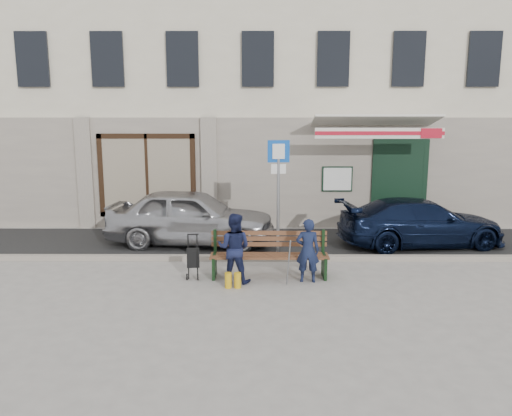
{
  "coord_description": "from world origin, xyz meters",
  "views": [
    {
      "loc": [
        0.01,
        -9.46,
        3.25
      ],
      "look_at": [
        -0.04,
        1.6,
        1.2
      ],
      "focal_mm": 35.0,
      "sensor_mm": 36.0,
      "label": 1
    }
  ],
  "objects_px": {
    "bench": "(267,255)",
    "man": "(308,250)",
    "parking_sign": "(278,179)",
    "woman": "(234,248)",
    "car_silver": "(191,217)",
    "stroller": "(193,259)",
    "car_navy": "(421,222)"
  },
  "relations": [
    {
      "from": "parking_sign",
      "to": "man",
      "type": "xyz_separation_m",
      "value": [
        0.51,
        -1.84,
        -1.18
      ]
    },
    {
      "from": "car_navy",
      "to": "woman",
      "type": "distance_m",
      "value": 5.38
    },
    {
      "from": "man",
      "to": "woman",
      "type": "height_order",
      "value": "woman"
    },
    {
      "from": "bench",
      "to": "stroller",
      "type": "height_order",
      "value": "bench"
    },
    {
      "from": "woman",
      "to": "bench",
      "type": "bearing_deg",
      "value": -141.3
    },
    {
      "from": "car_silver",
      "to": "stroller",
      "type": "bearing_deg",
      "value": -166.76
    },
    {
      "from": "car_navy",
      "to": "stroller",
      "type": "bearing_deg",
      "value": 107.61
    },
    {
      "from": "car_navy",
      "to": "bench",
      "type": "bearing_deg",
      "value": 115.08
    },
    {
      "from": "stroller",
      "to": "parking_sign",
      "type": "bearing_deg",
      "value": 34.52
    },
    {
      "from": "woman",
      "to": "parking_sign",
      "type": "bearing_deg",
      "value": -103.38
    },
    {
      "from": "man",
      "to": "bench",
      "type": "bearing_deg",
      "value": -15.84
    },
    {
      "from": "car_navy",
      "to": "man",
      "type": "relative_size",
      "value": 3.24
    },
    {
      "from": "parking_sign",
      "to": "stroller",
      "type": "height_order",
      "value": "parking_sign"
    },
    {
      "from": "bench",
      "to": "car_silver",
      "type": "bearing_deg",
      "value": 125.66
    },
    {
      "from": "car_navy",
      "to": "bench",
      "type": "relative_size",
      "value": 1.72
    },
    {
      "from": "car_navy",
      "to": "woman",
      "type": "height_order",
      "value": "woman"
    },
    {
      "from": "bench",
      "to": "parking_sign",
      "type": "bearing_deg",
      "value": 79.74
    },
    {
      "from": "car_silver",
      "to": "woman",
      "type": "distance_m",
      "value": 3.19
    },
    {
      "from": "car_silver",
      "to": "car_navy",
      "type": "bearing_deg",
      "value": -86.12
    },
    {
      "from": "man",
      "to": "parking_sign",
      "type": "bearing_deg",
      "value": -70.17
    },
    {
      "from": "stroller",
      "to": "bench",
      "type": "bearing_deg",
      "value": -5.75
    },
    {
      "from": "stroller",
      "to": "car_silver",
      "type": "bearing_deg",
      "value": 91.02
    },
    {
      "from": "parking_sign",
      "to": "man",
      "type": "height_order",
      "value": "parking_sign"
    },
    {
      "from": "parking_sign",
      "to": "bench",
      "type": "bearing_deg",
      "value": -107.42
    },
    {
      "from": "bench",
      "to": "woman",
      "type": "height_order",
      "value": "woman"
    },
    {
      "from": "car_silver",
      "to": "car_navy",
      "type": "xyz_separation_m",
      "value": [
        5.81,
        -0.12,
        -0.12
      ]
    },
    {
      "from": "bench",
      "to": "man",
      "type": "xyz_separation_m",
      "value": [
        0.8,
        -0.29,
        0.18
      ]
    },
    {
      "from": "bench",
      "to": "man",
      "type": "bearing_deg",
      "value": -20.08
    },
    {
      "from": "man",
      "to": "woman",
      "type": "xyz_separation_m",
      "value": [
        -1.45,
        -0.02,
        0.05
      ]
    },
    {
      "from": "car_navy",
      "to": "parking_sign",
      "type": "bearing_deg",
      "value": 97.22
    },
    {
      "from": "woman",
      "to": "car_silver",
      "type": "bearing_deg",
      "value": -53.98
    },
    {
      "from": "man",
      "to": "stroller",
      "type": "xyz_separation_m",
      "value": [
        -2.3,
        0.25,
        -0.25
      ]
    }
  ]
}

